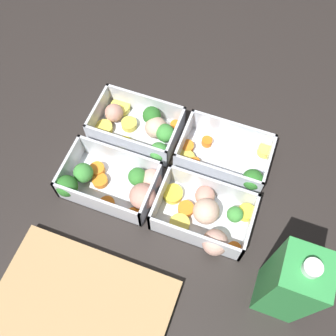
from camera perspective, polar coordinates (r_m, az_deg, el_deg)
The scene contains 7 objects.
ground_plane at distance 0.75m, azimuth -0.00°, elevation -0.68°, with size 4.00×4.00×0.00m, color #282321.
container_near_left at distance 0.75m, azimuth 8.43°, elevation 1.35°, with size 0.18×0.12×0.06m.
container_near_right at distance 0.78m, azimuth -3.94°, elevation 5.97°, with size 0.17×0.12×0.06m.
container_far_left at distance 0.70m, azimuth 5.63°, elevation -6.98°, with size 0.18×0.13×0.06m.
container_far_right at distance 0.72m, azimuth -7.71°, elevation -2.31°, with size 0.18×0.11×0.06m.
juice_carton at distance 0.61m, azimuth 17.22°, elevation -15.82°, with size 0.07×0.07×0.20m.
cutting_board at distance 0.68m, azimuth -12.35°, elevation -18.90°, with size 0.28×0.18×0.02m.
Camera 1 is at (-0.12, 0.32, 0.67)m, focal length 42.00 mm.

